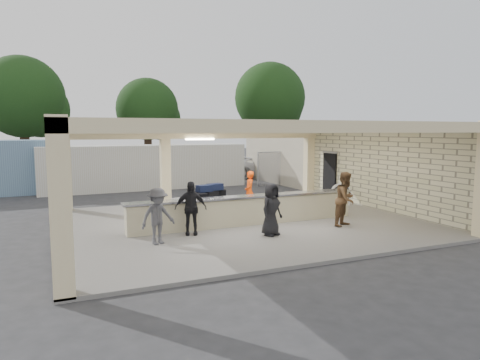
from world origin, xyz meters
name	(u,v)px	position (x,y,z in m)	size (l,w,h in m)	color
ground	(241,224)	(0.00, 0.00, 0.00)	(120.00, 120.00, 0.00)	#2B2B2E
pavilion	(239,184)	(0.21, 0.66, 1.35)	(12.01, 10.00, 3.55)	slate
baggage_counter	(247,210)	(0.00, -0.50, 0.59)	(8.20, 0.58, 0.98)	#BBB18B
luggage_cart	(208,202)	(-1.04, 0.51, 0.79)	(2.51, 1.95, 1.29)	silver
drum_fan	(341,194)	(5.22, 1.35, 0.60)	(0.87, 0.62, 0.93)	silver
baggage_handler	(249,191)	(1.05, 1.57, 0.90)	(0.58, 0.32, 1.59)	#FF4C0D
passenger_a	(346,199)	(2.93, -1.99, 1.00)	(0.88, 0.39, 1.81)	brown
passenger_b	(191,208)	(-2.15, -1.13, 0.92)	(0.96, 0.35, 1.64)	black
passenger_c	(158,216)	(-3.31, -1.82, 0.89)	(1.02, 0.36, 1.59)	#4B4A4F
passenger_d	(271,209)	(0.06, -2.17, 0.89)	(0.78, 0.32, 1.59)	black
car_white_a	(261,166)	(7.50, 13.75, 0.74)	(2.45, 5.17, 1.48)	silver
car_white_b	(311,165)	(11.97, 14.17, 0.67)	(1.59, 4.27, 1.35)	silver
car_dark	(242,165)	(6.93, 15.73, 0.68)	(1.43, 4.06, 1.35)	black
container_white	(146,167)	(-1.18, 10.75, 1.22)	(11.30, 2.26, 2.45)	silver
fence	(342,165)	(11.00, 9.00, 1.05)	(12.06, 0.06, 2.03)	gray
tree_left	(27,101)	(-7.68, 24.16, 5.59)	(6.60, 6.30, 9.00)	#382619
tree_mid	(150,112)	(2.32, 26.16, 4.96)	(6.00, 5.60, 8.00)	#382619
tree_right	(272,101)	(14.32, 25.16, 6.21)	(7.20, 7.00, 10.00)	#382619
adjacent_building	(314,156)	(9.50, 10.00, 1.60)	(6.00, 8.00, 3.20)	#B9AD93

